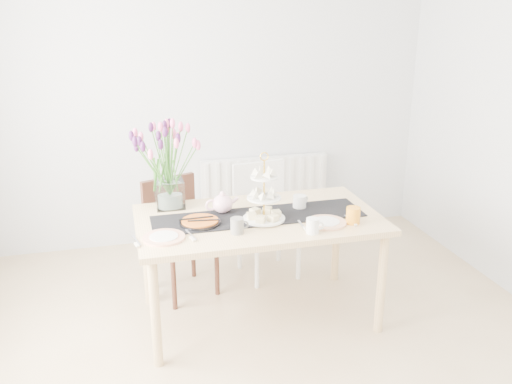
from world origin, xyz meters
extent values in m
plane|color=silver|center=(0.00, 2.25, 1.30)|extent=(4.00, 0.00, 4.00)
cube|color=white|center=(0.50, 2.19, 0.45)|extent=(1.20, 0.08, 0.60)
cube|color=tan|center=(0.06, 0.76, 0.73)|extent=(1.60, 0.90, 0.04)
cylinder|color=tan|center=(-0.67, 0.38, 0.35)|extent=(0.06, 0.06, 0.71)
cylinder|color=tan|center=(0.79, 0.38, 0.35)|extent=(0.06, 0.06, 0.71)
cylinder|color=tan|center=(-0.67, 1.14, 0.35)|extent=(0.06, 0.06, 0.71)
cylinder|color=tan|center=(0.79, 1.14, 0.35)|extent=(0.06, 0.06, 0.71)
cube|color=#391B14|center=(-0.39, 1.24, 0.44)|extent=(0.55, 0.55, 0.04)
cube|color=#391B14|center=(-0.46, 1.42, 0.66)|extent=(0.41, 0.19, 0.41)
cylinder|color=#391B14|center=(-0.49, 1.00, 0.21)|extent=(0.04, 0.04, 0.42)
cylinder|color=#391B14|center=(-0.16, 1.13, 0.21)|extent=(0.04, 0.04, 0.42)
cylinder|color=#391B14|center=(-0.62, 1.34, 0.21)|extent=(0.04, 0.04, 0.42)
cylinder|color=#391B14|center=(-0.29, 1.47, 0.21)|extent=(0.04, 0.04, 0.42)
cube|color=white|center=(0.31, 1.37, 0.45)|extent=(0.50, 0.50, 0.04)
cube|color=white|center=(0.28, 1.56, 0.68)|extent=(0.44, 0.11, 0.42)
cylinder|color=white|center=(0.16, 1.16, 0.22)|extent=(0.04, 0.04, 0.43)
cylinder|color=white|center=(0.51, 1.22, 0.22)|extent=(0.04, 0.04, 0.43)
cylinder|color=white|center=(0.10, 1.52, 0.22)|extent=(0.04, 0.04, 0.43)
cylinder|color=white|center=(0.46, 1.57, 0.22)|extent=(0.04, 0.04, 0.43)
cube|color=black|center=(0.06, 0.76, 0.75)|extent=(1.40, 0.35, 0.01)
cube|color=silver|center=(-0.48, 1.10, 0.85)|extent=(0.19, 0.19, 0.19)
cylinder|color=gold|center=(0.08, 0.69, 0.95)|extent=(0.01, 0.01, 0.40)
cylinder|color=white|center=(0.08, 0.69, 0.76)|extent=(0.28, 0.28, 0.01)
cylinder|color=white|center=(0.08, 0.69, 0.91)|extent=(0.22, 0.22, 0.01)
cylinder|color=white|center=(0.08, 0.69, 1.04)|extent=(0.17, 0.17, 0.01)
cylinder|color=silver|center=(0.38, 0.85, 0.80)|extent=(0.12, 0.12, 0.09)
cylinder|color=black|center=(-0.33, 0.73, 0.76)|extent=(0.26, 0.26, 0.02)
cylinder|color=#C4681B|center=(-0.33, 0.73, 0.78)|extent=(0.23, 0.23, 0.01)
cylinder|color=slate|center=(-0.13, 0.53, 0.80)|extent=(0.08, 0.08, 0.10)
cylinder|color=white|center=(0.31, 0.42, 0.80)|extent=(0.09, 0.09, 0.09)
cylinder|color=orange|center=(0.62, 0.50, 0.80)|extent=(0.12, 0.12, 0.11)
cylinder|color=silver|center=(-0.58, 0.56, 0.76)|extent=(0.31, 0.31, 0.01)
cylinder|color=silver|center=(0.45, 0.54, 0.76)|extent=(0.27, 0.27, 0.01)
camera|label=1|loc=(-0.79, -2.46, 2.07)|focal=38.00mm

